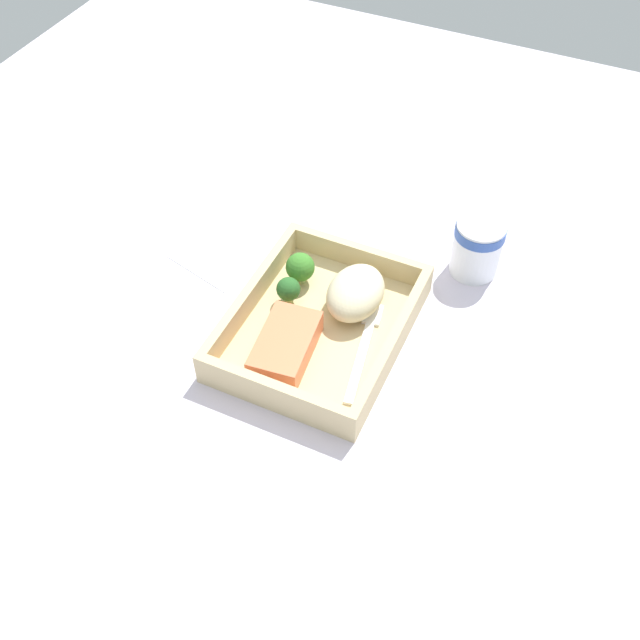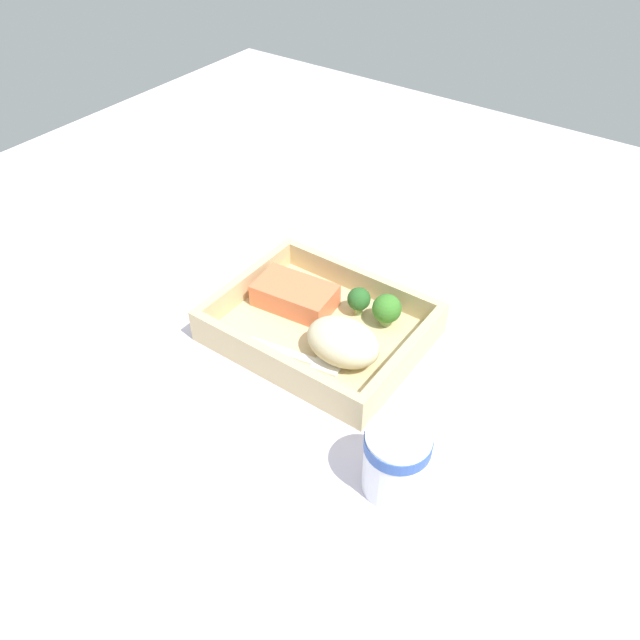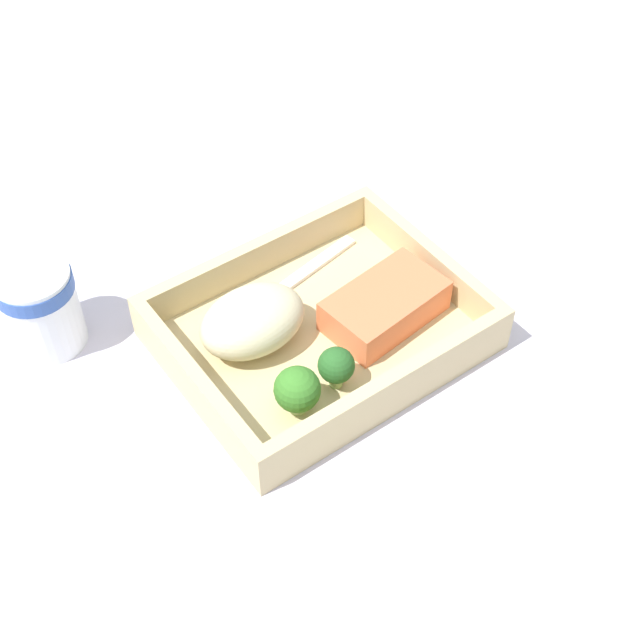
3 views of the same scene
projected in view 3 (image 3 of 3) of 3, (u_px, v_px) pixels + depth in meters
ground_plane at (320, 348)px, 79.09cm from camera, size 160.00×160.00×2.00cm
takeout_tray at (320, 336)px, 77.91cm from camera, size 25.76×20.36×1.20cm
tray_rim at (320, 318)px, 76.19cm from camera, size 25.76×20.36×3.44cm
salmon_fillet at (385, 306)px, 77.37cm from camera, size 11.16×7.29×3.19cm
mashed_potatoes at (253, 321)px, 74.96cm from camera, size 9.48×6.90×4.96cm
broccoli_floret_1 at (297, 390)px, 70.00cm from camera, size 3.79×3.79×4.45cm
broccoli_floret_2 at (336, 366)px, 71.86cm from camera, size 3.06×3.06×3.94cm
fork at (284, 288)px, 80.79cm from camera, size 15.84×4.47×0.44cm
paper_cup at (40, 304)px, 75.14cm from camera, size 6.63×6.63×8.07cm
receipt_slip at (398, 534)px, 65.45cm from camera, size 10.56×12.76×0.24cm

